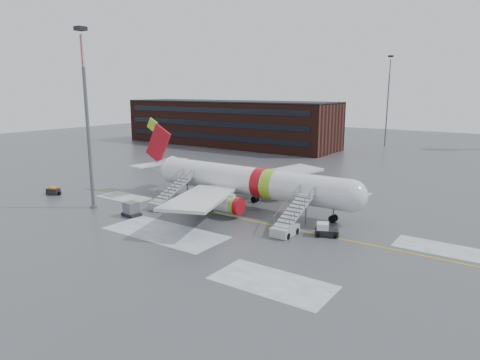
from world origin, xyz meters
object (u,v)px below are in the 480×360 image
Objects in this scene: airliner at (243,181)px; airstair_aft at (166,200)px; uld_container at (131,209)px; airstair_fwd at (288,224)px; pushback_tug at (325,230)px; light_mast_near at (87,117)px; baggage_tractor at (53,191)px.

airstair_aft is at bearing -140.12° from airliner.
airstair_fwd is at bearing 15.44° from uld_container.
airstair_aft is 3.35× the size of uld_container.
airliner is 10.46m from airstair_aft.
light_mast_near reaches higher than pushback_tug.
airstair_fwd reaches higher than pushback_tug.
uld_container reaches higher than baggage_tractor.
uld_container is (-0.81, -5.28, -0.24)m from airstair_aft.
airliner is 21.54m from light_mast_near.
airliner is 4.55× the size of airstair_aft.
airstair_aft is (-7.82, -6.54, -2.35)m from airliner.
airliner is at bearing 22.42° from baggage_tractor.
uld_container is 18.05m from baggage_tractor.
airliner is at bearing 37.87° from light_mast_near.
baggage_tractor is at bearing -173.14° from airstair_fwd.
uld_container is at bearing -164.56° from airstair_fwd.
light_mast_near is at bearing -177.23° from uld_container.
light_mast_near is at bearing -167.86° from airstair_fwd.
uld_container is at bearing -2.58° from baggage_tractor.
airstair_fwd is 28.82m from light_mast_near.
airliner is 12.57× the size of pushback_tug.
uld_container is 0.10× the size of light_mast_near.
light_mast_near reaches higher than airstair_fwd.
airstair_aft is at bearing -175.90° from pushback_tug.
pushback_tug is at bearing 13.59° from light_mast_near.
baggage_tractor is at bearing 177.42° from uld_container.
pushback_tug is 23.76m from uld_container.
baggage_tractor is at bearing -171.58° from pushback_tug.
light_mast_near is at bearing -166.41° from pushback_tug.
baggage_tractor is 15.91m from light_mast_near.
airstair_aft is 0.34× the size of light_mast_near.
airstair_fwd is 0.34× the size of light_mast_near.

